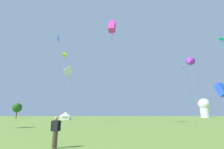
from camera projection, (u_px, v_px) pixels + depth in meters
kite_lime_delta at (65, 55)px, 66.71m from camera, size 3.71×3.15×25.88m
kite_pink_diamond at (182, 68)px, 53.89m from camera, size 0.87×1.93×17.63m
kite_magenta_box at (111, 27)px, 38.56m from camera, size 1.78×2.57×22.67m
kite_blue_box at (220, 90)px, 32.07m from camera, size 1.86×2.93×7.71m
kite_white_diamond at (67, 72)px, 44.09m from camera, size 2.30×2.51×14.10m
kite_blue_diamond at (57, 39)px, 50.38m from camera, size 1.97×2.49×25.08m
kite_cyan_parafoil at (220, 39)px, 43.93m from camera, size 3.25×3.75×21.32m
kite_purple_delta at (189, 62)px, 35.13m from camera, size 2.87×3.50×13.49m
person_spectator at (55, 132)px, 9.60m from camera, size 0.57×0.32×1.73m
festival_tent_center at (65, 115)px, 60.38m from camera, size 4.14×4.14×2.69m
observatory_dome at (203, 107)px, 97.40m from camera, size 6.40×6.40×10.80m
tree_distant_left at (16, 108)px, 80.79m from camera, size 4.33×4.33×7.19m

